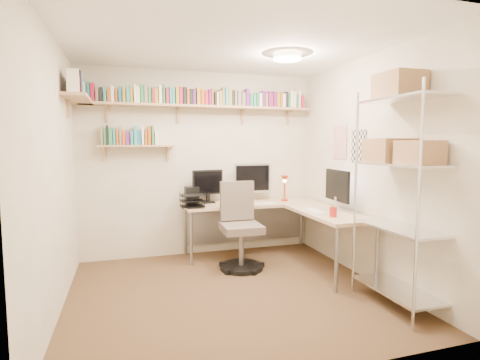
% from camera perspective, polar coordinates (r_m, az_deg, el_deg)
% --- Properties ---
extents(ground, '(3.20, 3.20, 0.00)m').
position_cam_1_polar(ground, '(4.03, -1.50, -16.72)').
color(ground, '#49331F').
rests_on(ground, ground).
extents(room_shell, '(3.24, 3.04, 2.52)m').
position_cam_1_polar(room_shell, '(3.74, -1.50, 5.86)').
color(room_shell, beige).
rests_on(room_shell, ground).
extents(wall_shelves, '(3.12, 1.09, 0.80)m').
position_cam_1_polar(wall_shelves, '(4.95, -10.28, 11.25)').
color(wall_shelves, tan).
rests_on(wall_shelves, ground).
extents(corner_desk, '(1.93, 1.88, 1.26)m').
position_cam_1_polar(corner_desk, '(4.94, 3.22, -3.93)').
color(corner_desk, '#DAB78D').
rests_on(corner_desk, ground).
extents(office_chair, '(0.56, 0.57, 1.06)m').
position_cam_1_polar(office_chair, '(4.64, 0.02, -7.94)').
color(office_chair, black).
rests_on(office_chair, ground).
extents(wire_rack, '(0.44, 0.89, 2.18)m').
position_cam_1_polar(wire_rack, '(3.75, 23.25, 4.44)').
color(wire_rack, silver).
rests_on(wire_rack, ground).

